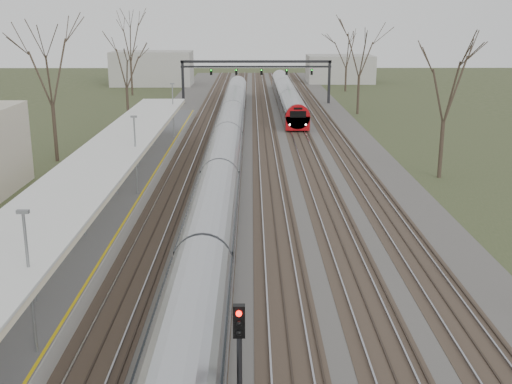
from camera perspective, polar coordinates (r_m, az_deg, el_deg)
track_bed at (r=61.79m, az=0.21°, el=4.22°), size 24.00×160.00×0.22m
platform at (r=45.47m, az=-11.38°, el=0.39°), size 3.50×69.00×1.00m
canopy at (r=40.38m, az=-12.81°, el=3.43°), size 4.10×50.00×3.11m
signal_gantry at (r=90.88m, az=0.03°, el=10.90°), size 21.00×0.59×6.08m
tree_west_far at (r=56.27m, az=-17.89°, el=10.58°), size 5.50×5.50×11.33m
tree_east_far at (r=49.96m, az=16.56°, el=9.31°), size 5.00×5.00×10.30m
train_near at (r=56.72m, az=-2.54°, el=4.65°), size 2.62×90.21×3.05m
train_far at (r=90.19m, az=2.74°, el=8.66°), size 2.62×45.21×3.05m
signal_post at (r=19.20m, az=-1.50°, el=-13.63°), size 0.35×0.45×4.10m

